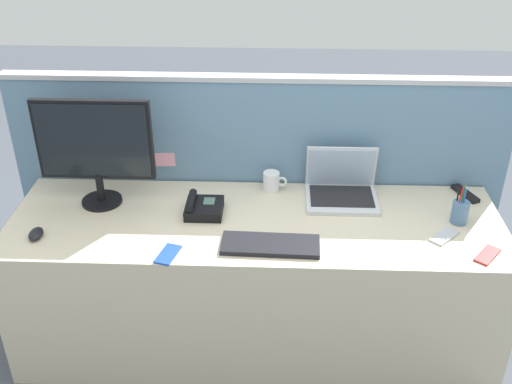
% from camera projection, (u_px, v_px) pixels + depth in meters
% --- Properties ---
extents(ground_plane, '(10.00, 10.00, 0.00)m').
position_uv_depth(ground_plane, '(256.00, 337.00, 3.15)').
color(ground_plane, '#4C515B').
extents(desk, '(2.26, 0.70, 0.72)m').
position_uv_depth(desk, '(256.00, 282.00, 2.97)').
color(desk, beige).
rests_on(desk, ground_plane).
extents(cubicle_divider, '(2.46, 0.08, 1.27)m').
position_uv_depth(cubicle_divider, '(258.00, 192.00, 3.17)').
color(cubicle_divider, '#6084A3').
rests_on(cubicle_divider, ground_plane).
extents(desktop_monitor, '(0.54, 0.19, 0.52)m').
position_uv_depth(desktop_monitor, '(95.00, 145.00, 2.78)').
color(desktop_monitor, black).
rests_on(desktop_monitor, desk).
extents(laptop, '(0.34, 0.28, 0.24)m').
position_uv_depth(laptop, '(341.00, 187.00, 2.95)').
color(laptop, silver).
rests_on(laptop, desk).
extents(desk_phone, '(0.17, 0.18, 0.08)m').
position_uv_depth(desk_phone, '(203.00, 207.00, 2.83)').
color(desk_phone, black).
rests_on(desk_phone, desk).
extents(keyboard_main, '(0.42, 0.17, 0.02)m').
position_uv_depth(keyboard_main, '(270.00, 245.00, 2.60)').
color(keyboard_main, black).
rests_on(keyboard_main, desk).
extents(computer_mouse_right_hand, '(0.07, 0.10, 0.03)m').
position_uv_depth(computer_mouse_right_hand, '(36.00, 234.00, 2.67)').
color(computer_mouse_right_hand, black).
rests_on(computer_mouse_right_hand, desk).
extents(pen_cup, '(0.08, 0.08, 0.19)m').
position_uv_depth(pen_cup, '(460.00, 212.00, 2.75)').
color(pen_cup, '#4C7093').
rests_on(pen_cup, desk).
extents(cell_phone_silver_slab, '(0.15, 0.15, 0.01)m').
position_uv_depth(cell_phone_silver_slab, '(444.00, 236.00, 2.67)').
color(cell_phone_silver_slab, '#B7BAC1').
rests_on(cell_phone_silver_slab, desk).
extents(cell_phone_red_case, '(0.14, 0.15, 0.01)m').
position_uv_depth(cell_phone_red_case, '(487.00, 255.00, 2.55)').
color(cell_phone_red_case, '#B22323').
rests_on(cell_phone_red_case, desk).
extents(cell_phone_blue_case, '(0.10, 0.15, 0.01)m').
position_uv_depth(cell_phone_blue_case, '(168.00, 254.00, 2.55)').
color(cell_phone_blue_case, blue).
rests_on(cell_phone_blue_case, desk).
extents(tv_remote, '(0.11, 0.17, 0.02)m').
position_uv_depth(tv_remote, '(465.00, 194.00, 2.98)').
color(tv_remote, black).
rests_on(tv_remote, desk).
extents(coffee_mug, '(0.12, 0.08, 0.10)m').
position_uv_depth(coffee_mug, '(272.00, 181.00, 3.00)').
color(coffee_mug, white).
rests_on(coffee_mug, desk).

